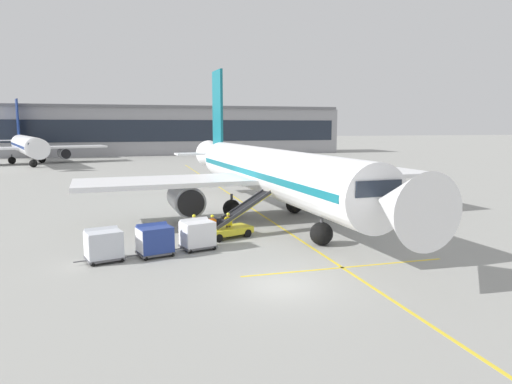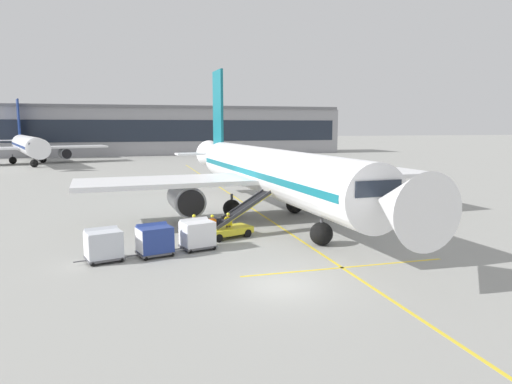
% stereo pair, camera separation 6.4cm
% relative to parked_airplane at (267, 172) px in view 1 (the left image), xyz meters
% --- Properties ---
extents(ground_plane, '(600.00, 600.00, 0.00)m').
position_rel_parked_airplane_xyz_m(ground_plane, '(-4.44, -16.60, -3.82)').
color(ground_plane, gray).
extents(parked_airplane, '(31.14, 41.00, 13.95)m').
position_rel_parked_airplane_xyz_m(parked_airplane, '(0.00, 0.00, 0.00)').
color(parked_airplane, white).
rests_on(parked_airplane, ground).
extents(belt_loader, '(5.37, 3.09, 3.08)m').
position_rel_parked_airplane_xyz_m(belt_loader, '(-4.59, -6.18, -2.95)').
color(belt_loader, gold).
rests_on(belt_loader, ground).
extents(baggage_cart_lead, '(2.82, 2.08, 1.91)m').
position_rel_parked_airplane_xyz_m(baggage_cart_lead, '(-7.28, -8.74, -2.82)').
color(baggage_cart_lead, '#515156').
rests_on(baggage_cart_lead, ground).
extents(baggage_cart_second, '(2.82, 2.08, 1.91)m').
position_rel_parked_airplane_xyz_m(baggage_cart_second, '(-9.95, -9.54, -2.82)').
color(baggage_cart_second, '#515156').
rests_on(baggage_cart_second, ground).
extents(baggage_cart_third, '(2.82, 2.08, 1.91)m').
position_rel_parked_airplane_xyz_m(baggage_cart_third, '(-12.83, -9.92, -2.82)').
color(baggage_cart_third, '#515156').
rests_on(baggage_cart_third, ground).
extents(ground_crew_by_loader, '(0.57, 0.26, 1.74)m').
position_rel_parked_airplane_xyz_m(ground_crew_by_loader, '(-5.92, -6.61, -2.83)').
color(ground_crew_by_loader, '#514C42').
rests_on(ground_crew_by_loader, ground).
extents(ground_crew_by_carts, '(0.35, 0.55, 1.74)m').
position_rel_parked_airplane_xyz_m(ground_crew_by_carts, '(-7.11, -6.19, -2.83)').
color(ground_crew_by_carts, '#333847').
rests_on(ground_crew_by_carts, ground).
extents(ground_crew_marshaller, '(0.57, 0.26, 1.74)m').
position_rel_parked_airplane_xyz_m(ground_crew_marshaller, '(-4.74, -6.23, -2.83)').
color(ground_crew_marshaller, '#514C42').
rests_on(ground_crew_marshaller, ground).
extents(safety_cone_engine_keepout, '(0.71, 0.71, 0.80)m').
position_rel_parked_airplane_xyz_m(safety_cone_engine_keepout, '(-6.17, -0.89, -3.43)').
color(safety_cone_engine_keepout, black).
rests_on(safety_cone_engine_keepout, ground).
extents(apron_guidance_line_lead_in, '(0.20, 110.00, 0.01)m').
position_rel_parked_airplane_xyz_m(apron_guidance_line_lead_in, '(-0.20, -0.71, -3.82)').
color(apron_guidance_line_lead_in, yellow).
rests_on(apron_guidance_line_lead_in, ground).
extents(apron_guidance_line_stop_bar, '(12.00, 0.20, 0.01)m').
position_rel_parked_airplane_xyz_m(apron_guidance_line_stop_bar, '(0.05, -14.73, -3.82)').
color(apron_guidance_line_stop_bar, yellow).
rests_on(apron_guidance_line_stop_bar, ground).
extents(terminal_building, '(114.28, 15.69, 12.86)m').
position_rel_parked_airplane_xyz_m(terminal_building, '(-10.52, 91.93, 2.56)').
color(terminal_building, '#939399').
rests_on(terminal_building, ground).
extents(distant_airplane, '(31.30, 39.88, 13.79)m').
position_rel_parked_airplane_xyz_m(distant_airplane, '(-30.79, 66.40, -0.14)').
color(distant_airplane, white).
rests_on(distant_airplane, ground).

